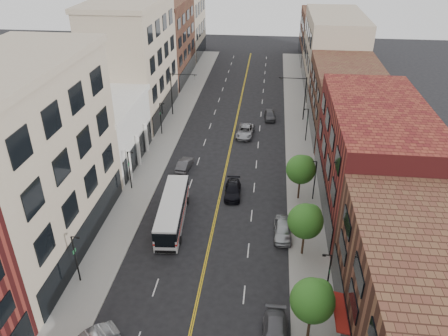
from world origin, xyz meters
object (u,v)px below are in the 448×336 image
(car_lane_b, at_px, (245,131))
(car_lane_a, at_px, (233,190))
(car_parked_mid, at_px, (275,335))
(car_lane_c, at_px, (270,115))
(city_bus, at_px, (172,210))
(car_parked_far, at_px, (283,230))
(car_lane_behind, at_px, (185,164))

(car_lane_b, bearing_deg, car_lane_a, -86.74)
(car_parked_mid, bearing_deg, car_lane_c, 91.68)
(car_parked_mid, relative_size, car_lane_a, 1.06)
(city_bus, bearing_deg, car_lane_b, 70.38)
(car_parked_mid, bearing_deg, car_parked_far, 87.21)
(city_bus, relative_size, car_lane_a, 2.36)
(car_parked_far, relative_size, car_lane_c, 1.07)
(car_lane_c, bearing_deg, car_parked_mid, -92.41)
(car_parked_far, height_order, car_lane_a, car_parked_far)
(car_lane_behind, height_order, car_lane_c, car_lane_c)
(car_parked_far, height_order, car_lane_c, car_parked_far)
(car_lane_behind, bearing_deg, car_lane_a, 146.09)
(car_lane_behind, height_order, car_lane_a, same)
(car_lane_behind, xyz_separation_m, car_lane_c, (10.96, 18.26, 0.05))
(city_bus, xyz_separation_m, car_lane_c, (9.98, 30.15, -0.91))
(car_parked_far, xyz_separation_m, car_lane_behind, (-12.86, 12.96, -0.09))
(city_bus, relative_size, car_parked_far, 2.44)
(city_bus, relative_size, car_parked_mid, 2.22)
(city_bus, height_order, car_lane_b, city_bus)
(car_parked_mid, height_order, car_lane_a, car_parked_mid)
(car_lane_behind, xyz_separation_m, car_lane_a, (6.96, -5.71, 0.00))
(city_bus, xyz_separation_m, car_lane_a, (5.98, 6.17, -0.95))
(car_parked_mid, bearing_deg, car_lane_b, 97.46)
(city_bus, height_order, car_lane_a, city_bus)
(car_lane_behind, xyz_separation_m, car_lane_b, (7.33, 11.29, 0.06))
(car_lane_a, bearing_deg, city_bus, -136.41)
(city_bus, height_order, car_parked_far, city_bus)
(car_lane_b, distance_m, car_lane_c, 7.86)
(city_bus, bearing_deg, car_lane_a, 41.61)
(car_parked_mid, xyz_separation_m, car_parked_far, (0.68, 13.37, 0.05))
(city_bus, bearing_deg, car_parked_far, -9.48)
(car_parked_far, distance_m, car_lane_b, 24.88)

